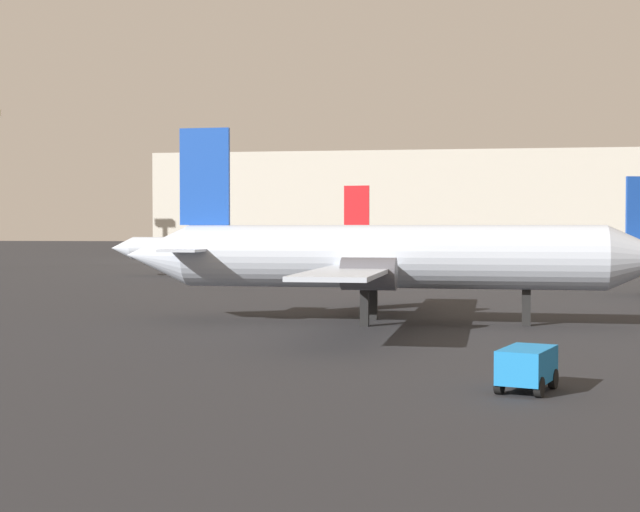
# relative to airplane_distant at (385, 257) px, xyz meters

# --- Properties ---
(airplane_distant) EXTENTS (28.32, 25.58, 10.07)m
(airplane_distant) POSITION_rel_airplane_distant_xyz_m (0.00, 0.00, 0.00)
(airplane_distant) COLOR #B2BCCC
(airplane_distant) RESTS_ON ground_plane
(airplane_far_right) EXTENTS (28.69, 17.80, 8.74)m
(airplane_far_right) POSITION_rel_airplane_distant_xyz_m (-16.68, 40.62, -0.61)
(airplane_far_right) COLOR #B2BCCC
(airplane_far_right) RESTS_ON ground_plane
(baggage_cart) EXTENTS (2.02, 2.69, 1.30)m
(baggage_cart) POSITION_rel_airplane_distant_xyz_m (5.84, -19.06, -2.63)
(baggage_cart) COLOR #1972BF
(baggage_cart) RESTS_ON ground_plane
(terminal_building) EXTENTS (89.82, 22.71, 14.69)m
(terminal_building) POSITION_rel_airplane_distant_xyz_m (7.88, 83.18, 3.96)
(terminal_building) COLOR beige
(terminal_building) RESTS_ON ground_plane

